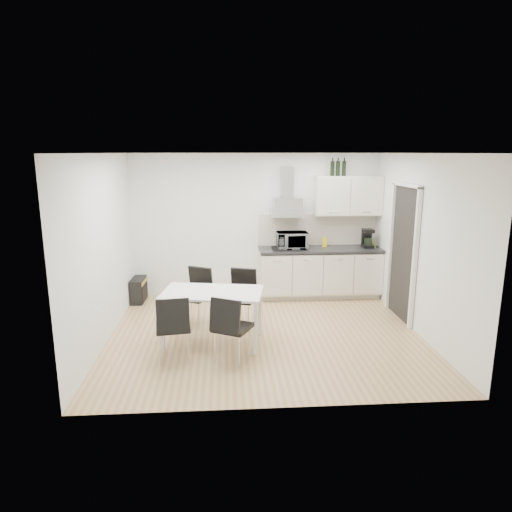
{
  "coord_description": "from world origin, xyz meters",
  "views": [
    {
      "loc": [
        -0.57,
        -6.27,
        2.61
      ],
      "look_at": [
        -0.11,
        0.34,
        1.1
      ],
      "focal_mm": 32.0,
      "sensor_mm": 36.0,
      "label": 1
    }
  ],
  "objects": [
    {
      "name": "ground",
      "position": [
        0.0,
        0.0,
        0.0
      ],
      "size": [
        4.5,
        4.5,
        0.0
      ],
      "primitive_type": "plane",
      "color": "tan",
      "rests_on": "ground"
    },
    {
      "name": "ceiling",
      "position": [
        0.0,
        0.0,
        2.6
      ],
      "size": [
        4.5,
        4.5,
        0.0
      ],
      "primitive_type": "plane",
      "color": "white",
      "rests_on": "wall_back"
    },
    {
      "name": "kitchenette",
      "position": [
        1.19,
        1.73,
        0.83
      ],
      "size": [
        2.22,
        0.64,
        2.52
      ],
      "color": "beige",
      "rests_on": "ground"
    },
    {
      "name": "wall_back",
      "position": [
        0.0,
        2.0,
        1.3
      ],
      "size": [
        4.5,
        0.1,
        2.6
      ],
      "primitive_type": "cube",
      "color": "white",
      "rests_on": "ground"
    },
    {
      "name": "chair_far_left",
      "position": [
        -1.05,
        0.45,
        0.44
      ],
      "size": [
        0.63,
        0.65,
        0.88
      ],
      "primitive_type": null,
      "rotation": [
        0.0,
        0.0,
        2.64
      ],
      "color": "black",
      "rests_on": "ground"
    },
    {
      "name": "chair_far_right",
      "position": [
        -0.35,
        0.3,
        0.44
      ],
      "size": [
        0.57,
        0.61,
        0.88
      ],
      "primitive_type": null,
      "rotation": [
        0.0,
        0.0,
        2.83
      ],
      "color": "black",
      "rests_on": "ground"
    },
    {
      "name": "wall_front",
      "position": [
        0.0,
        -2.0,
        1.3
      ],
      "size": [
        4.5,
        0.1,
        2.6
      ],
      "primitive_type": "cube",
      "color": "white",
      "rests_on": "ground"
    },
    {
      "name": "floor_speaker",
      "position": [
        -1.11,
        1.9,
        0.13
      ],
      "size": [
        0.18,
        0.16,
        0.27
      ],
      "primitive_type": "cube",
      "rotation": [
        0.0,
        0.0,
        0.16
      ],
      "color": "black",
      "rests_on": "ground"
    },
    {
      "name": "chair_near_right",
      "position": [
        -0.49,
        -0.85,
        0.44
      ],
      "size": [
        0.62,
        0.65,
        0.88
      ],
      "primitive_type": null,
      "rotation": [
        0.0,
        0.0,
        -0.48
      ],
      "color": "black",
      "rests_on": "ground"
    },
    {
      "name": "dining_table",
      "position": [
        -0.75,
        -0.26,
        0.67
      ],
      "size": [
        1.46,
        0.98,
        0.75
      ],
      "rotation": [
        0.0,
        0.0,
        -0.16
      ],
      "color": "white",
      "rests_on": "ground"
    },
    {
      "name": "wall_left",
      "position": [
        -2.25,
        0.0,
        1.3
      ],
      "size": [
        0.1,
        4.0,
        2.6
      ],
      "primitive_type": "cube",
      "color": "white",
      "rests_on": "ground"
    },
    {
      "name": "guitar_amp",
      "position": [
        -2.12,
        1.65,
        0.21
      ],
      "size": [
        0.24,
        0.52,
        0.43
      ],
      "rotation": [
        0.0,
        0.0,
        -0.03
      ],
      "color": "black",
      "rests_on": "ground"
    },
    {
      "name": "doorway",
      "position": [
        2.21,
        0.55,
        1.05
      ],
      "size": [
        0.08,
        1.04,
        2.1
      ],
      "primitive_type": "cube",
      "color": "white",
      "rests_on": "ground"
    },
    {
      "name": "chair_near_left",
      "position": [
        -1.25,
        -0.78,
        0.44
      ],
      "size": [
        0.51,
        0.56,
        0.88
      ],
      "primitive_type": null,
      "rotation": [
        0.0,
        0.0,
        0.15
      ],
      "color": "black",
      "rests_on": "ground"
    },
    {
      "name": "wall_right",
      "position": [
        2.25,
        0.0,
        1.3
      ],
      "size": [
        0.1,
        4.0,
        2.6
      ],
      "primitive_type": "cube",
      "color": "white",
      "rests_on": "ground"
    }
  ]
}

